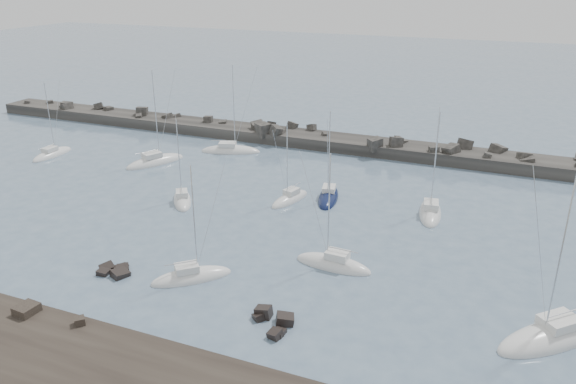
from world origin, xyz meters
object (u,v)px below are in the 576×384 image
at_px(sailboat_0, 52,155).
at_px(sailboat_9, 552,337).
at_px(sailboat_4, 290,200).
at_px(sailboat_2, 231,151).
at_px(sailboat_3, 182,200).
at_px(sailboat_7, 333,265).
at_px(sailboat_1, 155,162).
at_px(sailboat_6, 328,197).
at_px(sailboat_8, 430,213).
at_px(sailboat_5, 191,278).

distance_m(sailboat_0, sailboat_9, 74.09).
bearing_deg(sailboat_0, sailboat_4, -3.71).
bearing_deg(sailboat_4, sailboat_2, 137.55).
bearing_deg(sailboat_3, sailboat_7, -20.40).
xyz_separation_m(sailboat_1, sailboat_6, (28.43, -3.18, -0.01)).
distance_m(sailboat_0, sailboat_7, 54.08).
distance_m(sailboat_2, sailboat_8, 35.57).
distance_m(sailboat_3, sailboat_9, 44.16).
xyz_separation_m(sailboat_2, sailboat_4, (16.35, -14.95, 0.01)).
distance_m(sailboat_3, sailboat_7, 24.19).
xyz_separation_m(sailboat_4, sailboat_9, (29.85, -18.31, 0.01)).
height_order(sailboat_4, sailboat_7, sailboat_7).
bearing_deg(sailboat_1, sailboat_8, -4.38).
xyz_separation_m(sailboat_3, sailboat_9, (42.23, -12.91, 0.00)).
relative_size(sailboat_2, sailboat_6, 1.19).
bearing_deg(sailboat_6, sailboat_0, 179.83).
xyz_separation_m(sailboat_7, sailboat_9, (19.56, -4.47, -0.00)).
height_order(sailboat_4, sailboat_9, sailboat_9).
bearing_deg(sailboat_8, sailboat_9, -58.39).
bearing_deg(sailboat_9, sailboat_4, 148.48).
bearing_deg(sailboat_7, sailboat_6, 110.28).
bearing_deg(sailboat_7, sailboat_1, 150.44).
distance_m(sailboat_4, sailboat_5, 21.29).
relative_size(sailboat_0, sailboat_7, 0.97).
bearing_deg(sailboat_9, sailboat_0, 163.54).
bearing_deg(sailboat_9, sailboat_1, 156.02).
height_order(sailboat_4, sailboat_6, sailboat_6).
relative_size(sailboat_0, sailboat_4, 1.12).
bearing_deg(sailboat_1, sailboat_2, 49.63).
height_order(sailboat_0, sailboat_1, sailboat_1).
bearing_deg(sailboat_6, sailboat_7, -69.72).
bearing_deg(sailboat_8, sailboat_7, -112.22).
distance_m(sailboat_0, sailboat_2, 27.72).
bearing_deg(sailboat_8, sailboat_4, -171.40).
height_order(sailboat_2, sailboat_4, sailboat_2).
bearing_deg(sailboat_1, sailboat_5, -49.71).
bearing_deg(sailboat_3, sailboat_4, 23.59).
height_order(sailboat_7, sailboat_9, sailboat_9).
bearing_deg(sailboat_0, sailboat_8, -0.10).
bearing_deg(sailboat_5, sailboat_3, 124.90).
relative_size(sailboat_2, sailboat_5, 1.20).
bearing_deg(sailboat_2, sailboat_8, -20.37).
relative_size(sailboat_6, sailboat_7, 0.99).
bearing_deg(sailboat_7, sailboat_9, -12.89).
distance_m(sailboat_2, sailboat_4, 22.15).
height_order(sailboat_1, sailboat_7, sailboat_1).
bearing_deg(sailboat_0, sailboat_7, -17.78).
bearing_deg(sailboat_4, sailboat_0, 176.29).
height_order(sailboat_0, sailboat_7, sailboat_7).
bearing_deg(sailboat_5, sailboat_9, 5.37).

